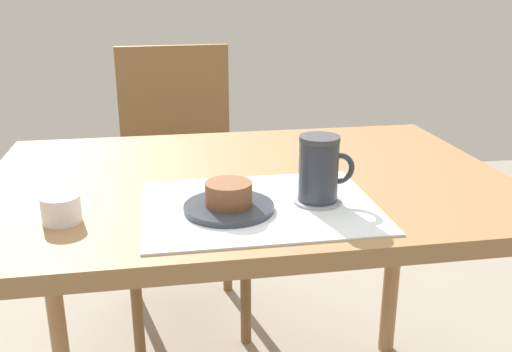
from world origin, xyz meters
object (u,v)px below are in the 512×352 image
at_px(pastry_plate, 229,208).
at_px(coffee_mug, 320,168).
at_px(pastry, 229,194).
at_px(sugar_bowl, 61,209).
at_px(wooden_chair, 180,176).
at_px(dining_table, 248,212).

bearing_deg(pastry_plate, coffee_mug, 4.49).
height_order(pastry, sugar_bowl, pastry).
xyz_separation_m(pastry_plate, pastry, (0.00, 0.00, 0.03)).
relative_size(pastry, coffee_mug, 0.69).
bearing_deg(wooden_chair, dining_table, 97.30).
bearing_deg(sugar_bowl, pastry_plate, -1.55).
bearing_deg(coffee_mug, wooden_chair, 104.91).
distance_m(pastry, coffee_mug, 0.18).
xyz_separation_m(pastry_plate, sugar_bowl, (-0.30, 0.01, 0.02)).
xyz_separation_m(dining_table, coffee_mug, (0.11, -0.19, 0.16)).
xyz_separation_m(dining_table, sugar_bowl, (-0.37, -0.19, 0.11)).
xyz_separation_m(dining_table, pastry_plate, (-0.07, -0.20, 0.10)).
bearing_deg(coffee_mug, sugar_bowl, -179.31).
bearing_deg(sugar_bowl, coffee_mug, 0.69).
bearing_deg(wooden_chair, sugar_bowl, 71.94).
xyz_separation_m(pastry, coffee_mug, (0.18, 0.01, 0.03)).
bearing_deg(sugar_bowl, wooden_chair, 74.92).
height_order(pastry_plate, sugar_bowl, sugar_bowl).
bearing_deg(pastry_plate, dining_table, 71.31).
relative_size(dining_table, pastry_plate, 6.75).
distance_m(pastry, sugar_bowl, 0.30).
height_order(wooden_chair, pastry_plate, wooden_chair).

